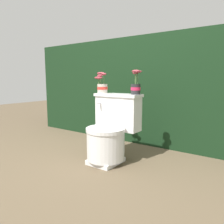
# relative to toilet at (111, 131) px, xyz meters

# --- Properties ---
(ground_plane) EXTENTS (12.00, 12.00, 0.00)m
(ground_plane) POSITION_rel_toilet_xyz_m (-0.05, -0.09, -0.31)
(ground_plane) COLOR brown
(hedge_backdrop) EXTENTS (3.74, 0.67, 1.39)m
(hedge_backdrop) POSITION_rel_toilet_xyz_m (-0.05, 1.03, 0.38)
(hedge_backdrop) COLOR black
(hedge_backdrop) RESTS_ON ground
(toilet) EXTENTS (0.51, 0.52, 0.70)m
(toilet) POSITION_rel_toilet_xyz_m (0.00, 0.00, 0.00)
(toilet) COLOR silver
(toilet) RESTS_ON ground
(potted_plant_left) EXTENTS (0.15, 0.13, 0.23)m
(potted_plant_left) POSITION_rel_toilet_xyz_m (-0.20, 0.11, 0.47)
(potted_plant_left) COLOR beige
(potted_plant_left) RESTS_ON toilet
(potted_plant_midleft) EXTENTS (0.11, 0.11, 0.24)m
(potted_plant_midleft) POSITION_rel_toilet_xyz_m (0.21, 0.15, 0.47)
(potted_plant_midleft) COLOR #262628
(potted_plant_midleft) RESTS_ON toilet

